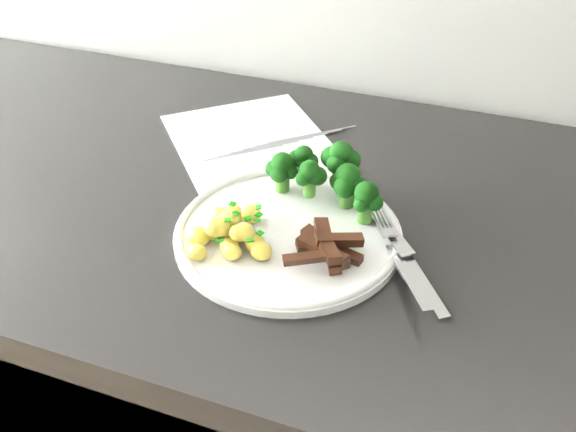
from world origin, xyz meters
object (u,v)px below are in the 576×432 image
at_px(beef_strips, 328,248).
at_px(counter, 283,429).
at_px(potatoes, 230,231).
at_px(knife, 412,269).
at_px(broccoli, 327,173).
at_px(fork, 400,260).
at_px(recipe_paper, 257,150).
at_px(plate, 288,232).

bearing_deg(beef_strips, counter, 132.88).
xyz_separation_m(potatoes, knife, (0.20, 0.02, -0.02)).
relative_size(broccoli, knife, 0.92).
bearing_deg(fork, recipe_paper, 142.40).
xyz_separation_m(recipe_paper, beef_strips, (0.16, -0.19, 0.02)).
bearing_deg(counter, broccoli, 8.16).
bearing_deg(recipe_paper, broccoli, -35.21).
distance_m(counter, beef_strips, 0.51).
relative_size(counter, beef_strips, 29.30).
distance_m(plate, beef_strips, 0.06).
xyz_separation_m(plate, fork, (0.13, -0.02, 0.01)).
height_order(counter, fork, fork).
height_order(recipe_paper, plate, plate).
distance_m(broccoli, beef_strips, 0.11).
relative_size(counter, recipe_paper, 7.02).
bearing_deg(plate, potatoes, -143.27).
relative_size(plate, broccoli, 1.70).
bearing_deg(broccoli, fork, -40.19).
bearing_deg(broccoli, plate, -105.49).
distance_m(potatoes, beef_strips, 0.11).
bearing_deg(knife, recipe_paper, 144.03).
xyz_separation_m(recipe_paper, knife, (0.25, -0.18, 0.01)).
relative_size(beef_strips, knife, 0.52).
relative_size(counter, broccoli, 16.49).
relative_size(fork, knife, 0.95).
distance_m(plate, broccoli, 0.09).
relative_size(potatoes, knife, 0.62).
bearing_deg(knife, counter, 154.63).
relative_size(recipe_paper, broccoli, 2.35).
xyz_separation_m(beef_strips, knife, (0.09, 0.01, -0.01)).
xyz_separation_m(potatoes, beef_strips, (0.11, 0.01, -0.00)).
xyz_separation_m(plate, broccoli, (0.02, 0.08, 0.04)).
distance_m(plate, knife, 0.15).
height_order(counter, beef_strips, beef_strips).
relative_size(plate, beef_strips, 3.03).
relative_size(plate, knife, 1.57).
height_order(broccoli, fork, broccoli).
relative_size(plate, potatoes, 2.54).
bearing_deg(fork, potatoes, -172.92).
relative_size(recipe_paper, fork, 2.28).
height_order(recipe_paper, broccoli, broccoli).
relative_size(counter, potatoes, 24.54).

